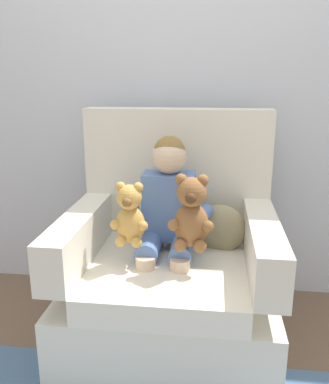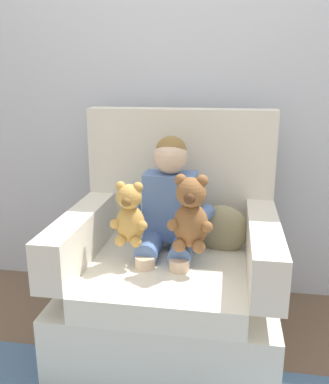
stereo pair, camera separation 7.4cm
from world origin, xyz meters
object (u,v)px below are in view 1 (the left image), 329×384
(seated_child, at_px, (167,212))
(plush_honey, at_px, (130,215))
(armchair, at_px, (171,272))
(throw_pillow, at_px, (221,229))
(plush_brown, at_px, (191,214))

(seated_child, bearing_deg, plush_honey, -128.65)
(armchair, xyz_separation_m, throw_pillow, (0.25, 0.11, 0.20))
(armchair, relative_size, plush_honey, 3.90)
(plush_brown, height_order, throw_pillow, plush_brown)
(plush_honey, height_order, throw_pillow, plush_honey)
(seated_child, height_order, plush_honey, seated_child)
(seated_child, height_order, throw_pillow, seated_child)
(plush_brown, distance_m, throw_pillow, 0.35)
(throw_pillow, bearing_deg, plush_honey, -147.76)
(armchair, distance_m, plush_honey, 0.42)
(plush_honey, bearing_deg, throw_pillow, 10.02)
(throw_pillow, bearing_deg, seated_child, -159.99)
(seated_child, xyz_separation_m, plush_brown, (0.13, -0.18, 0.06))
(armchair, bearing_deg, throw_pillow, 24.55)
(plush_honey, distance_m, throw_pillow, 0.52)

